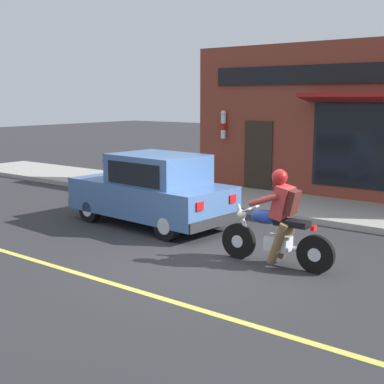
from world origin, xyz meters
The scene contains 7 objects.
ground_plane centered at (0.00, 0.00, 0.00)m, with size 80.00×80.00×0.00m, color #2B2B2D.
sidewalk_curb centered at (4.86, 3.00, 0.07)m, with size 2.60×22.00×0.14m, color #9E9B93.
lane_stripe centered at (-1.80, 3.00, 0.00)m, with size 0.12×19.80×0.01m, color #D1C64C.
storefront_building centered at (6.39, 0.08, 2.11)m, with size 1.25×9.36×4.20m.
motorcycle_with_rider centered at (0.49, -1.04, 0.68)m, with size 0.57×2.02×1.62m.
car_hatchback centered at (1.38, 2.50, 0.77)m, with size 1.89×3.88×1.57m.
trash_bin centered at (4.35, 4.09, 0.64)m, with size 0.56×0.56×0.98m.
Camera 1 is at (-7.12, -5.14, 2.76)m, focal length 50.00 mm.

